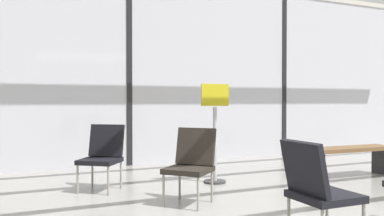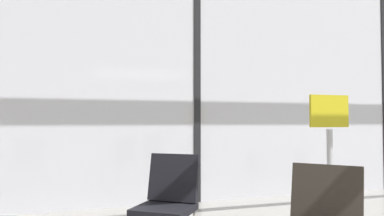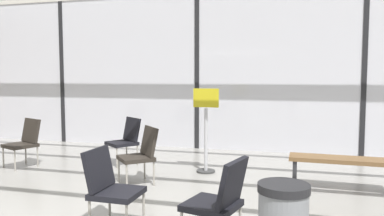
% 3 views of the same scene
% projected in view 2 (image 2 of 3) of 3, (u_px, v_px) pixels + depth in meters
% --- Properties ---
extents(glass_curtain_wall, '(14.00, 0.08, 3.51)m').
position_uv_depth(glass_curtain_wall, '(196.00, 83.00, 5.44)').
color(glass_curtain_wall, silver).
rests_on(glass_curtain_wall, ground).
extents(window_mullion_1, '(0.10, 0.12, 3.51)m').
position_uv_depth(window_mullion_1, '(196.00, 83.00, 5.44)').
color(window_mullion_1, black).
rests_on(window_mullion_1, ground).
extents(window_mullion_2, '(0.10, 0.12, 3.51)m').
position_uv_depth(window_mullion_2, '(383.00, 89.00, 6.50)').
color(window_mullion_2, black).
rests_on(window_mullion_2, ground).
extents(parked_airplane, '(12.67, 3.69, 3.69)m').
position_uv_depth(parked_airplane, '(157.00, 99.00, 10.60)').
color(parked_airplane, silver).
rests_on(parked_airplane, ground).
extents(lounge_chair_4, '(0.70, 0.71, 0.87)m').
position_uv_depth(lounge_chair_4, '(168.00, 197.00, 3.30)').
color(lounge_chair_4, black).
rests_on(lounge_chair_4, ground).
extents(info_sign, '(0.44, 0.32, 1.44)m').
position_uv_depth(info_sign, '(330.00, 172.00, 3.59)').
color(info_sign, '#333333').
rests_on(info_sign, ground).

